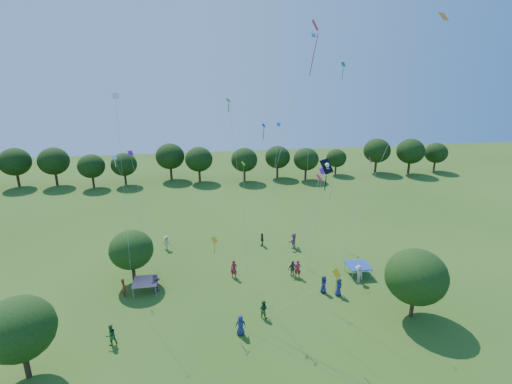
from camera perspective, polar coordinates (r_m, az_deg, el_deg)
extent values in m
cylinder|color=#422B19|center=(33.22, -29.93, -20.66)|extent=(0.39, 0.39, 1.89)
ellipsoid|color=#1D3D11|center=(31.59, -30.79, -16.42)|extent=(4.67, 4.67, 4.20)
cylinder|color=#422B19|center=(41.30, -17.05, -11.14)|extent=(0.35, 0.35, 1.70)
ellipsoid|color=#1D3D11|center=(40.12, -17.39, -7.86)|extent=(4.16, 4.16, 3.74)
cylinder|color=#422B19|center=(37.22, 21.37, -15.16)|extent=(0.34, 0.34, 1.64)
ellipsoid|color=#1D3D11|center=(35.76, 21.91, -11.16)|extent=(5.03, 5.03, 4.52)
cylinder|color=#422B19|center=(79.97, -30.82, 1.42)|extent=(0.45, 0.45, 2.17)
ellipsoid|color=black|center=(79.24, -31.20, 3.71)|extent=(5.22, 5.22, 4.70)
cylinder|color=#422B19|center=(77.51, -26.60, 1.61)|extent=(0.44, 0.44, 2.15)
ellipsoid|color=black|center=(76.75, -26.94, 3.95)|extent=(5.17, 5.17, 4.65)
cylinder|color=#422B19|center=(73.64, -22.21, 1.29)|extent=(0.38, 0.38, 1.87)
ellipsoid|color=black|center=(72.94, -22.47, 3.43)|extent=(4.48, 4.48, 4.03)
cylinder|color=#422B19|center=(73.18, -18.14, 1.64)|extent=(0.38, 0.38, 1.84)
ellipsoid|color=black|center=(72.48, -18.35, 3.76)|extent=(4.42, 4.42, 3.98)
cylinder|color=#422B19|center=(74.58, -12.02, 2.57)|extent=(0.44, 0.44, 2.14)
ellipsoid|color=black|center=(73.80, -12.18, 5.01)|extent=(5.14, 5.14, 4.63)
cylinder|color=#422B19|center=(72.38, -8.06, 2.27)|extent=(0.42, 0.42, 2.03)
ellipsoid|color=black|center=(71.62, -8.16, 4.64)|extent=(4.86, 4.86, 4.37)
cylinder|color=#422B19|center=(71.85, -1.67, 2.30)|extent=(0.40, 0.40, 1.96)
ellipsoid|color=black|center=(71.10, -1.69, 4.62)|extent=(4.71, 4.71, 4.24)
cylinder|color=#422B19|center=(74.36, 3.07, 2.81)|extent=(0.39, 0.39, 1.91)
ellipsoid|color=black|center=(73.65, 3.10, 4.99)|extent=(4.59, 4.59, 4.13)
cylinder|color=#422B19|center=(73.47, 7.09, 2.49)|extent=(0.39, 0.39, 1.89)
ellipsoid|color=black|center=(72.76, 7.17, 4.67)|extent=(4.54, 4.54, 4.08)
cylinder|color=#422B19|center=(77.88, 11.29, 3.05)|extent=(0.33, 0.33, 1.58)
ellipsoid|color=black|center=(77.31, 11.40, 4.78)|extent=(3.80, 3.80, 3.42)
cylinder|color=#422B19|center=(81.19, 16.70, 3.45)|extent=(0.44, 0.44, 2.13)
ellipsoid|color=black|center=(80.48, 16.90, 5.68)|extent=(5.12, 5.12, 4.61)
cylinder|color=#422B19|center=(82.18, 20.96, 3.20)|extent=(0.45, 0.45, 2.18)
ellipsoid|color=black|center=(81.46, 21.22, 5.45)|extent=(5.24, 5.24, 4.72)
cylinder|color=#422B19|center=(86.21, 24.10, 3.34)|extent=(0.37, 0.37, 1.81)
ellipsoid|color=black|center=(85.63, 24.34, 5.12)|extent=(4.35, 4.35, 3.91)
cube|color=red|center=(39.38, -15.56, -12.18)|extent=(2.20, 2.20, 0.08)
cylinder|color=#999999|center=(38.92, -17.15, -13.58)|extent=(0.05, 0.05, 1.10)
cylinder|color=#999999|center=(38.66, -14.14, -13.53)|extent=(0.05, 0.05, 1.10)
cylinder|color=#999999|center=(40.63, -16.79, -12.12)|extent=(0.05, 0.05, 1.10)
cylinder|color=#999999|center=(40.38, -13.92, -12.05)|extent=(0.05, 0.05, 1.10)
cube|color=#173C9A|center=(41.94, 14.39, -10.11)|extent=(2.20, 2.20, 0.08)
cylinder|color=#999999|center=(41.01, 13.57, -11.52)|extent=(0.05, 0.05, 1.10)
cylinder|color=#999999|center=(41.77, 16.16, -11.17)|extent=(0.05, 0.05, 1.10)
cylinder|color=#999999|center=(42.63, 12.55, -10.25)|extent=(0.05, 0.05, 1.10)
cylinder|color=#999999|center=(43.36, 15.05, -9.94)|extent=(0.05, 0.05, 1.10)
imported|color=navy|center=(38.27, 11.71, -13.11)|extent=(0.91, 0.97, 1.76)
imported|color=maroon|center=(40.51, 5.99, -10.88)|extent=(0.79, 0.65, 1.83)
imported|color=#245323|center=(34.75, 1.06, -16.38)|extent=(0.88, 0.81, 1.59)
imported|color=#B5A890|center=(47.07, -12.65, -7.07)|extent=(1.16, 0.99, 1.64)
imported|color=#463C38|center=(40.70, 5.22, -10.83)|extent=(1.08, 0.76, 1.68)
imported|color=#96577C|center=(46.42, 5.38, -6.90)|extent=(1.50, 1.79, 1.87)
imported|color=#1A1D4E|center=(38.46, 9.62, -12.86)|extent=(0.52, 0.87, 1.70)
imported|color=maroon|center=(39.35, -18.37, -12.81)|extent=(0.64, 0.76, 1.72)
imported|color=#285E2B|center=(33.80, -20.03, -18.63)|extent=(0.95, 0.84, 1.70)
imported|color=#BEB598|center=(40.71, 14.41, -11.27)|extent=(0.85, 1.28, 1.80)
imported|color=#36302B|center=(46.79, 0.87, -6.79)|extent=(0.49, 0.96, 1.59)
imported|color=#995989|center=(39.16, -14.19, -12.55)|extent=(1.40, 1.66, 1.73)
imported|color=navy|center=(32.93, -2.22, -18.46)|extent=(0.88, 0.54, 1.71)
imported|color=maroon|center=(40.29, -3.18, -10.94)|extent=(0.82, 0.68, 1.87)
cube|color=black|center=(28.89, 10.06, 3.63)|extent=(1.21, 1.15, 0.93)
cube|color=black|center=(29.27, 9.89, 1.23)|extent=(0.08, 0.27, 1.18)
sphere|color=white|center=(28.81, 10.11, 3.79)|extent=(0.34, 0.34, 0.34)
cylinder|color=white|center=(28.87, 10.08, 3.25)|extent=(0.25, 0.48, 0.31)
cylinder|color=white|center=(28.87, 10.08, 3.25)|extent=(0.25, 0.48, 0.31)
cylinder|color=beige|center=(31.66, 8.06, -7.03)|extent=(1.01, 1.86, 11.63)
cube|color=red|center=(30.83, 8.45, 22.50)|extent=(0.53, 0.86, 0.70)
cube|color=red|center=(30.78, 8.24, 18.79)|extent=(0.43, 0.55, 2.94)
cylinder|color=beige|center=(30.38, 2.39, 1.81)|extent=(6.19, 1.66, 21.30)
cube|color=#EF0E42|center=(28.28, 9.02, 2.04)|extent=(0.56, 0.64, 0.43)
cylinder|color=beige|center=(30.33, 4.99, -8.51)|extent=(3.56, 0.92, 11.23)
cube|color=#F0A10C|center=(31.78, -5.97, -6.85)|extent=(0.57, 0.61, 0.43)
cube|color=#F0A10C|center=(32.15, -5.93, -8.06)|extent=(0.09, 0.21, 0.87)
cylinder|color=beige|center=(32.40, -2.36, -12.25)|extent=(3.70, 2.04, 5.61)
cube|color=orange|center=(27.75, 25.22, 21.75)|extent=(0.72, 0.64, 0.46)
cylinder|color=beige|center=(30.39, 16.13, 1.24)|extent=(4.22, 5.96, 21.44)
cube|color=#198B2F|center=(47.56, 12.38, 17.39)|extent=(0.60, 0.52, 0.50)
cube|color=#198B2F|center=(47.62, 12.27, 16.16)|extent=(0.12, 0.30, 1.33)
cylinder|color=beige|center=(45.26, 9.73, 5.29)|extent=(5.14, 5.32, 18.71)
cube|color=#158FD7|center=(37.44, 3.26, 9.61)|extent=(0.38, 0.26, 0.32)
cylinder|color=beige|center=(38.42, 2.39, -0.77)|extent=(1.20, 1.13, 13.53)
cube|color=purple|center=(42.93, -17.48, 5.33)|extent=(0.61, 0.62, 0.45)
cylinder|color=beige|center=(43.38, -16.00, -1.66)|extent=(1.54, 1.80, 10.08)
cube|color=silver|center=(39.72, -19.56, 4.66)|extent=(0.47, 0.40, 0.35)
cube|color=silver|center=(39.90, -19.46, 3.86)|extent=(0.10, 0.17, 0.66)
cylinder|color=beige|center=(41.62, -16.92, -2.28)|extent=(2.57, 1.34, 10.49)
cube|color=#0E8FD4|center=(45.98, 8.24, 21.29)|extent=(0.52, 0.39, 0.39)
cylinder|color=beige|center=(44.06, 7.53, 7.03)|extent=(1.64, 4.99, 21.70)
cube|color=red|center=(32.86, 16.01, 4.37)|extent=(0.38, 0.46, 0.38)
cylinder|color=beige|center=(34.96, 13.42, -4.92)|extent=(1.74, 1.43, 11.59)
cube|color=#E2A90B|center=(28.89, 11.46, -11.36)|extent=(0.74, 0.73, 0.51)
cube|color=#E2A90B|center=(29.46, 11.30, -13.11)|extent=(0.07, 0.29, 1.30)
cylinder|color=beige|center=(30.84, 6.11, -14.87)|extent=(4.53, 2.95, 4.87)
cube|color=#C1F215|center=(32.60, -1.84, 4.09)|extent=(0.29, 0.38, 0.27)
cylinder|color=beige|center=(35.54, -1.46, -4.41)|extent=(0.68, 2.38, 11.14)
cube|color=#228618|center=(34.15, -3.97, 12.95)|extent=(0.45, 0.48, 0.28)
cube|color=#228618|center=(34.26, -3.95, 11.92)|extent=(0.09, 0.18, 0.75)
cylinder|color=beige|center=(35.61, -2.21, -0.22)|extent=(1.81, 0.59, 15.97)
cube|color=#123AB9|center=(44.93, 1.11, 9.48)|extent=(0.45, 0.49, 0.39)
cube|color=#123AB9|center=(45.13, 1.09, 8.29)|extent=(0.10, 0.30, 1.33)
cylinder|color=beige|center=(44.47, 0.33, 1.04)|extent=(1.81, 3.57, 12.28)
cube|color=purple|center=(40.50, 9.52, 2.97)|extent=(0.77, 0.64, 0.53)
cylinder|color=beige|center=(40.95, 8.32, -3.47)|extent=(1.82, 1.52, 8.51)
cube|color=white|center=(35.00, -19.44, 12.81)|extent=(0.61, 0.51, 0.45)
cylinder|color=beige|center=(35.80, -18.30, -0.75)|extent=(0.05, 1.69, 16.33)
cube|color=#0CB79A|center=(46.59, 10.71, 0.81)|extent=(0.37, 0.48, 0.35)
cube|color=#0CB79A|center=(46.92, 10.62, -0.29)|extent=(0.20, 0.30, 1.36)
cylinder|color=beige|center=(45.69, 8.86, -3.27)|extent=(3.76, 2.82, 5.43)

